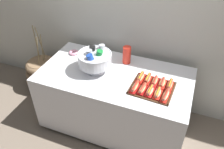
# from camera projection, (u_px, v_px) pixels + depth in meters

# --- Properties ---
(ground_plane) EXTENTS (10.00, 10.00, 0.00)m
(ground_plane) POSITION_uv_depth(u_px,v_px,m) (114.00, 121.00, 2.87)
(ground_plane) COLOR #7A6B5B
(back_wall) EXTENTS (6.00, 0.10, 2.60)m
(back_wall) POSITION_uv_depth(u_px,v_px,m) (133.00, 5.00, 2.50)
(back_wall) COLOR beige
(back_wall) RESTS_ON ground_plane
(buffet_table) EXTENTS (1.62, 0.85, 0.74)m
(buffet_table) POSITION_uv_depth(u_px,v_px,m) (115.00, 98.00, 2.63)
(buffet_table) COLOR silver
(buffet_table) RESTS_ON ground_plane
(floor_vase) EXTENTS (0.49, 0.49, 0.99)m
(floor_vase) POSITION_uv_depth(u_px,v_px,m) (44.00, 75.00, 3.26)
(floor_vase) COLOR #896B4C
(floor_vase) RESTS_ON ground_plane
(serving_tray) EXTENTS (0.42, 0.38, 0.01)m
(serving_tray) POSITION_uv_depth(u_px,v_px,m) (152.00, 88.00, 2.23)
(serving_tray) COLOR #472B19
(serving_tray) RESTS_ON buffet_table
(hot_dog_0) EXTENTS (0.07, 0.18, 0.06)m
(hot_dog_0) POSITION_uv_depth(u_px,v_px,m) (135.00, 87.00, 2.20)
(hot_dog_0) COLOR #B21414
(hot_dog_0) RESTS_ON serving_tray
(hot_dog_1) EXTENTS (0.08, 0.16, 0.06)m
(hot_dog_1) POSITION_uv_depth(u_px,v_px,m) (142.00, 89.00, 2.17)
(hot_dog_1) COLOR #B21414
(hot_dog_1) RESTS_ON serving_tray
(hot_dog_2) EXTENTS (0.08, 0.16, 0.06)m
(hot_dog_2) POSITION_uv_depth(u_px,v_px,m) (150.00, 91.00, 2.15)
(hot_dog_2) COLOR red
(hot_dog_2) RESTS_ON serving_tray
(hot_dog_3) EXTENTS (0.07, 0.16, 0.06)m
(hot_dog_3) POSITION_uv_depth(u_px,v_px,m) (158.00, 93.00, 2.12)
(hot_dog_3) COLOR red
(hot_dog_3) RESTS_ON serving_tray
(hot_dog_4) EXTENTS (0.08, 0.19, 0.06)m
(hot_dog_4) POSITION_uv_depth(u_px,v_px,m) (166.00, 95.00, 2.10)
(hot_dog_4) COLOR red
(hot_dog_4) RESTS_ON serving_tray
(hot_dog_5) EXTENTS (0.08, 0.17, 0.06)m
(hot_dog_5) POSITION_uv_depth(u_px,v_px,m) (140.00, 77.00, 2.32)
(hot_dog_5) COLOR red
(hot_dog_5) RESTS_ON serving_tray
(hot_dog_6) EXTENTS (0.07, 0.16, 0.06)m
(hot_dog_6) POSITION_uv_depth(u_px,v_px,m) (148.00, 79.00, 2.29)
(hot_dog_6) COLOR red
(hot_dog_6) RESTS_ON serving_tray
(hot_dog_7) EXTENTS (0.06, 0.16, 0.06)m
(hot_dog_7) POSITION_uv_depth(u_px,v_px,m) (155.00, 81.00, 2.27)
(hot_dog_7) COLOR red
(hot_dog_7) RESTS_ON serving_tray
(hot_dog_8) EXTENTS (0.07, 0.15, 0.06)m
(hot_dog_8) POSITION_uv_depth(u_px,v_px,m) (162.00, 83.00, 2.24)
(hot_dog_8) COLOR red
(hot_dog_8) RESTS_ON serving_tray
(hot_dog_9) EXTENTS (0.06, 0.17, 0.06)m
(hot_dog_9) POSITION_uv_depth(u_px,v_px,m) (170.00, 85.00, 2.22)
(hot_dog_9) COLOR red
(hot_dog_9) RESTS_ON serving_tray
(punch_bowl) EXTENTS (0.36, 0.36, 0.27)m
(punch_bowl) POSITION_uv_depth(u_px,v_px,m) (95.00, 59.00, 2.37)
(punch_bowl) COLOR silver
(punch_bowl) RESTS_ON buffet_table
(cup_stack) EXTENTS (0.09, 0.09, 0.20)m
(cup_stack) POSITION_uv_depth(u_px,v_px,m) (127.00, 55.00, 2.53)
(cup_stack) COLOR red
(cup_stack) RESTS_ON buffet_table
(donut) EXTENTS (0.11, 0.11, 0.03)m
(donut) POSITION_uv_depth(u_px,v_px,m) (74.00, 52.00, 2.73)
(donut) COLOR pink
(donut) RESTS_ON buffet_table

